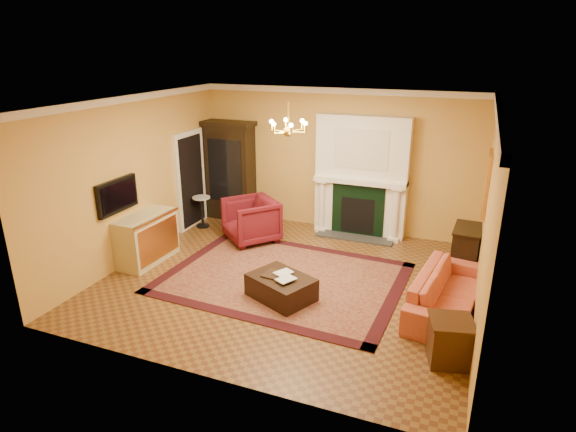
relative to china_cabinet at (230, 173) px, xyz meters
The scene contains 26 objects.
floor 3.62m from the china_cabinet, 46.05° to the right, with size 6.00×5.50×0.02m, color brown.
ceiling 3.97m from the china_cabinet, 46.05° to the right, with size 6.00×5.50×0.02m, color white.
wall_back 2.45m from the china_cabinet, ahead, with size 6.00×0.02×3.00m, color gold.
wall_front 5.79m from the china_cabinet, 65.43° to the right, with size 6.00×0.02×3.00m, color gold.
wall_left 2.60m from the china_cabinet, 103.77° to the right, with size 0.02×5.50×3.00m, color gold.
wall_right 5.97m from the china_cabinet, 24.71° to the right, with size 0.02×5.50×3.00m, color gold.
fireplace 3.00m from the china_cabinet, ahead, with size 1.90×0.70×2.50m.
crown_molding 3.41m from the china_cabinet, 32.58° to the right, with size 6.00×5.50×0.12m.
doorway 0.97m from the china_cabinet, 125.06° to the right, with size 0.08×1.05×2.10m.
tv_panel 3.15m from the china_cabinet, 100.02° to the right, with size 0.09×0.95×0.58m.
gilt_mirror 5.51m from the china_cabinet, 11.48° to the right, with size 0.06×0.76×1.05m.
chandelier 3.79m from the china_cabinet, 46.05° to the right, with size 0.63×0.55×0.53m.
oriental_rug 3.53m from the china_cabinet, 46.95° to the right, with size 3.98×2.98×0.02m, color #4A120F.
china_cabinet is the anchor object (origin of this frame).
wingback_armchair 1.65m from the china_cabinet, 47.32° to the right, with size 0.95×0.89×0.98m, color maroon.
pedestal_table 1.09m from the china_cabinet, 110.24° to the right, with size 0.39×0.39×0.69m.
commode 2.81m from the china_cabinet, 96.90° to the right, with size 0.57×1.21×0.90m, color beige.
coral_sofa 5.64m from the china_cabinet, 27.00° to the right, with size 2.11×0.61×0.82m, color #C3613D.
end_table 6.45m from the china_cabinet, 36.88° to the right, with size 0.49×0.49×0.57m, color #3B1D10.
console_table 5.34m from the china_cabinet, 12.18° to the right, with size 0.42×0.74×0.83m, color black.
leather_ottoman 4.12m from the china_cabinet, 51.02° to the right, with size 0.98×0.71×0.36m, color black.
ottoman_tray 4.03m from the china_cabinet, 51.91° to the right, with size 0.40×0.31×0.03m, color black.
book_a 3.92m from the china_cabinet, 50.85° to the right, with size 0.21×0.03×0.28m, color gray.
book_b 4.14m from the china_cabinet, 51.26° to the right, with size 0.21×0.02×0.29m, color gray.
topiary_left 2.31m from the china_cabinet, ahead, with size 0.14×0.14×0.38m.
topiary_right 3.57m from the china_cabinet, ahead, with size 0.18×0.18×0.48m.
Camera 1 is at (2.73, -6.90, 3.82)m, focal length 30.00 mm.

